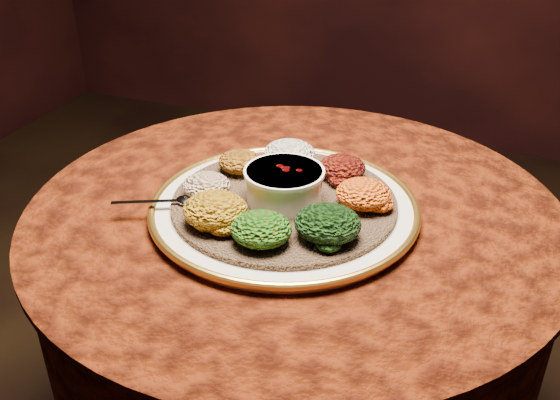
% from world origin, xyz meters
% --- Properties ---
extents(table, '(0.96, 0.96, 0.73)m').
position_xyz_m(table, '(0.00, 0.00, 0.55)').
color(table, black).
rests_on(table, ground).
extents(platter, '(0.57, 0.57, 0.02)m').
position_xyz_m(platter, '(-0.01, -0.04, 0.75)').
color(platter, beige).
rests_on(platter, table).
extents(injera, '(0.51, 0.51, 0.01)m').
position_xyz_m(injera, '(-0.01, -0.04, 0.76)').
color(injera, brown).
rests_on(injera, platter).
extents(stew_bowl, '(0.14, 0.14, 0.06)m').
position_xyz_m(stew_bowl, '(-0.01, -0.04, 0.80)').
color(stew_bowl, white).
rests_on(stew_bowl, injera).
extents(spoon, '(0.14, 0.07, 0.01)m').
position_xyz_m(spoon, '(-0.17, -0.11, 0.77)').
color(spoon, silver).
rests_on(spoon, injera).
extents(portion_ayib, '(0.10, 0.09, 0.05)m').
position_xyz_m(portion_ayib, '(-0.04, 0.09, 0.79)').
color(portion_ayib, white).
rests_on(portion_ayib, injera).
extents(portion_kitfo, '(0.09, 0.08, 0.04)m').
position_xyz_m(portion_kitfo, '(0.06, 0.08, 0.78)').
color(portion_kitfo, black).
rests_on(portion_kitfo, injera).
extents(portion_tikil, '(0.09, 0.09, 0.05)m').
position_xyz_m(portion_tikil, '(0.12, -0.01, 0.78)').
color(portion_tikil, '#B5870F').
rests_on(portion_tikil, injera).
extents(portion_gomen, '(0.10, 0.10, 0.05)m').
position_xyz_m(portion_gomen, '(0.10, -0.12, 0.79)').
color(portion_gomen, black).
rests_on(portion_gomen, injera).
extents(portion_mixveg, '(0.10, 0.09, 0.05)m').
position_xyz_m(portion_mixveg, '(0.00, -0.17, 0.79)').
color(portion_mixveg, '#993E09').
rests_on(portion_mixveg, injera).
extents(portion_kik, '(0.11, 0.10, 0.05)m').
position_xyz_m(portion_kik, '(-0.08, -0.15, 0.79)').
color(portion_kik, '#A77E0E').
rests_on(portion_kik, injera).
extents(portion_timatim, '(0.08, 0.08, 0.04)m').
position_xyz_m(portion_timatim, '(-0.14, -0.07, 0.78)').
color(portion_timatim, maroon).
rests_on(portion_timatim, injera).
extents(portion_shiro, '(0.08, 0.08, 0.04)m').
position_xyz_m(portion_shiro, '(-0.12, 0.04, 0.78)').
color(portion_shiro, '#8E5711').
rests_on(portion_shiro, injera).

